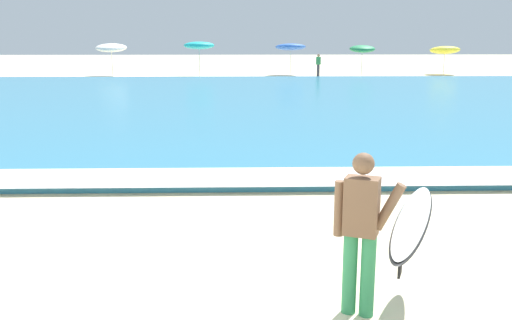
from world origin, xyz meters
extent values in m
cube|color=teal|center=(0.00, 19.13, 0.07)|extent=(120.00, 28.00, 0.14)
cube|color=white|center=(0.00, 5.73, 0.15)|extent=(120.00, 1.50, 0.01)
cylinder|color=#338E56|center=(1.82, 0.52, 0.44)|extent=(0.15, 0.15, 0.88)
cylinder|color=#338E56|center=(1.99, 0.45, 0.44)|extent=(0.15, 0.15, 0.88)
cube|color=brown|center=(1.90, 0.49, 1.18)|extent=(0.40, 0.33, 0.60)
sphere|color=brown|center=(1.90, 0.49, 1.62)|extent=(0.22, 0.22, 0.22)
cylinder|color=brown|center=(1.69, 0.58, 1.13)|extent=(0.10, 0.10, 0.58)
cylinder|color=brown|center=(2.16, 0.40, 1.20)|extent=(0.32, 0.21, 0.51)
ellipsoid|color=white|center=(2.37, 0.29, 1.13)|extent=(1.24, 2.46, 0.16)
ellipsoid|color=black|center=(2.37, 0.29, 1.11)|extent=(1.30, 2.57, 0.12)
cube|color=black|center=(1.98, -0.65, 1.01)|extent=(0.07, 0.14, 0.14)
cylinder|color=beige|center=(-8.66, 36.00, 0.95)|extent=(0.05, 0.05, 1.90)
ellipsoid|color=white|center=(-8.66, 36.00, 1.99)|extent=(2.21, 2.25, 0.77)
cylinder|color=beige|center=(-2.28, 35.06, 1.05)|extent=(0.05, 0.05, 2.09)
ellipsoid|color=#19ADB2|center=(-2.28, 35.06, 2.17)|extent=(2.15, 2.17, 0.60)
cylinder|color=beige|center=(4.30, 36.44, 0.98)|extent=(0.05, 0.05, 1.96)
ellipsoid|color=blue|center=(4.30, 36.44, 2.03)|extent=(2.22, 2.26, 0.66)
cylinder|color=beige|center=(9.31, 35.16, 0.92)|extent=(0.05, 0.05, 1.84)
ellipsoid|color=#23844C|center=(9.31, 35.16, 1.92)|extent=(1.81, 1.84, 0.62)
cylinder|color=beige|center=(15.91, 36.97, 0.85)|extent=(0.05, 0.05, 1.70)
ellipsoid|color=yellow|center=(15.91, 36.97, 1.79)|extent=(2.17, 2.22, 0.76)
cylinder|color=#383842|center=(6.15, 34.84, 0.42)|extent=(0.20, 0.20, 0.84)
cube|color=#338C4C|center=(6.15, 34.84, 1.11)|extent=(0.32, 0.20, 0.54)
sphere|color=#9E7051|center=(6.15, 34.84, 1.48)|extent=(0.20, 0.20, 0.20)
camera|label=1|loc=(0.70, -4.82, 2.86)|focal=38.90mm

